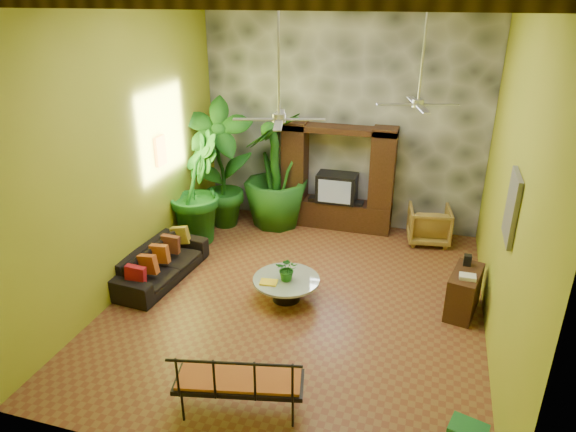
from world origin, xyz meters
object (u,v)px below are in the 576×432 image
(sofa, at_px, (161,263))
(tall_plant_b, at_px, (196,189))
(wicker_armchair, at_px, (429,224))
(entertainment_center, at_px, (337,185))
(side_console, at_px, (464,292))
(coffee_table, at_px, (286,286))
(tall_plant_a, at_px, (220,165))
(iron_bench, at_px, (237,381))
(ceiling_fan_front, at_px, (279,103))
(ceiling_fan_back, at_px, (419,90))
(tall_plant_c, at_px, (276,171))

(sofa, bearing_deg, tall_plant_b, 6.74)
(sofa, relative_size, wicker_armchair, 2.45)
(entertainment_center, bearing_deg, side_console, -45.60)
(coffee_table, bearing_deg, tall_plant_b, 144.79)
(wicker_armchair, relative_size, side_console, 0.93)
(tall_plant_a, bearing_deg, side_console, -22.04)
(tall_plant_b, relative_size, iron_bench, 1.37)
(ceiling_fan_front, xyz_separation_m, coffee_table, (-0.01, 0.37, -3.15))
(ceiling_fan_front, bearing_deg, sofa, 170.44)
(iron_bench, bearing_deg, entertainment_center, 77.46)
(wicker_armchair, bearing_deg, entertainment_center, -14.38)
(tall_plant_a, distance_m, iron_bench, 5.79)
(wicker_armchair, height_order, tall_plant_a, tall_plant_a)
(entertainment_center, xyz_separation_m, tall_plant_b, (-2.65, -1.44, 0.17))
(ceiling_fan_back, bearing_deg, wicker_armchair, 76.90)
(coffee_table, bearing_deg, ceiling_fan_front, -88.28)
(sofa, distance_m, tall_plant_a, 2.72)
(tall_plant_b, xyz_separation_m, coffee_table, (2.44, -1.72, -0.87))
(iron_bench, bearing_deg, side_console, 37.19)
(tall_plant_a, height_order, tall_plant_c, tall_plant_a)
(ceiling_fan_front, bearing_deg, wicker_armchair, 56.48)
(entertainment_center, distance_m, iron_bench, 5.85)
(side_console, bearing_deg, tall_plant_c, 160.66)
(entertainment_center, xyz_separation_m, iron_bench, (-0.04, -5.84, -0.43))
(entertainment_center, relative_size, sofa, 1.15)
(tall_plant_a, relative_size, tall_plant_b, 1.24)
(iron_bench, bearing_deg, wicker_armchair, 57.90)
(sofa, xyz_separation_m, tall_plant_a, (0.15, 2.49, 1.10))
(iron_bench, bearing_deg, ceiling_fan_front, 81.88)
(iron_bench, distance_m, side_console, 4.13)
(entertainment_center, distance_m, ceiling_fan_front, 4.30)
(tall_plant_a, xyz_separation_m, tall_plant_c, (1.13, 0.39, -0.14))
(ceiling_fan_front, height_order, tall_plant_a, ceiling_fan_front)
(wicker_armchair, bearing_deg, tall_plant_b, 6.51)
(ceiling_fan_back, bearing_deg, coffee_table, -145.90)
(sofa, xyz_separation_m, coffee_table, (2.38, -0.03, -0.05))
(tall_plant_a, height_order, side_console, tall_plant_a)
(sofa, bearing_deg, iron_bench, -131.92)
(ceiling_fan_front, distance_m, iron_bench, 3.68)
(ceiling_fan_back, bearing_deg, tall_plant_a, 162.27)
(sofa, height_order, tall_plant_a, tall_plant_a)
(tall_plant_b, distance_m, side_console, 5.50)
(entertainment_center, distance_m, tall_plant_c, 1.37)
(tall_plant_c, bearing_deg, coffee_table, -69.32)
(ceiling_fan_front, xyz_separation_m, tall_plant_c, (-1.11, 3.28, -2.14))
(wicker_armchair, relative_size, iron_bench, 0.51)
(tall_plant_b, bearing_deg, ceiling_fan_front, -40.53)
(sofa, relative_size, coffee_table, 1.85)
(ceiling_fan_front, distance_m, wicker_armchair, 5.00)
(ceiling_fan_back, height_order, side_console, ceiling_fan_back)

